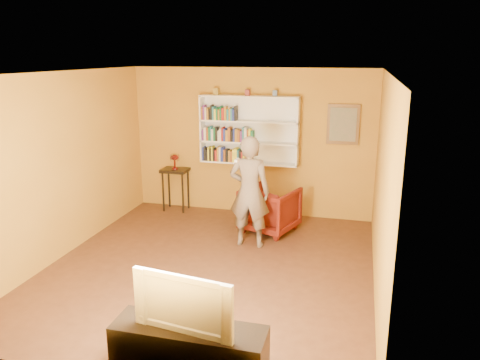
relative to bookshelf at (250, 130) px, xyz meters
name	(u,v)px	position (x,y,z in m)	size (l,w,h in m)	color
room_shell	(209,199)	(0.00, -2.41, -0.58)	(5.30, 5.80, 2.88)	#482917
bookshelf	(250,130)	(0.00, 0.00, 0.00)	(1.80, 0.29, 1.23)	white
books_row_lower	(225,155)	(-0.44, -0.11, -0.46)	(0.85, 0.19, 0.27)	#212F98
books_row_middle	(228,135)	(-0.39, -0.11, -0.08)	(0.96, 0.19, 0.27)	#63297D
books_row_upper	(220,114)	(-0.54, -0.11, 0.29)	(0.65, 0.19, 0.27)	brown
ornament_left	(216,92)	(-0.61, -0.06, 0.68)	(0.09, 0.09, 0.12)	olive
ornament_centre	(248,93)	(-0.03, -0.06, 0.67)	(0.08, 0.08, 0.11)	maroon
ornament_right	(275,93)	(0.47, -0.06, 0.67)	(0.08, 0.08, 0.10)	slate
framed_painting	(343,124)	(1.65, 0.05, 0.16)	(0.55, 0.05, 0.70)	brown
console_table	(175,176)	(-1.42, -0.16, -0.92)	(0.50, 0.38, 0.82)	black
ruby_lustre	(175,159)	(-1.42, -0.16, -0.58)	(0.17, 0.17, 0.28)	maroon
armchair	(270,209)	(0.55, -0.80, -1.21)	(0.82, 0.85, 0.77)	#4A0905
person	(249,192)	(0.35, -1.48, -0.72)	(0.64, 0.42, 1.75)	#685A4C
game_remote	(237,160)	(0.25, -1.83, -0.15)	(0.04, 0.15, 0.04)	white
tv_cabinet	(189,351)	(0.54, -4.66, -1.34)	(1.44, 0.43, 0.52)	black
television	(188,300)	(0.54, -4.66, -0.80)	(0.97, 0.13, 0.56)	black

